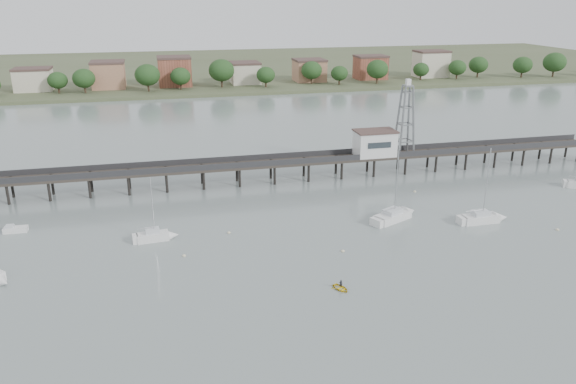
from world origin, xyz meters
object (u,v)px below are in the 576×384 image
white_tender (15,230)px  yellow_dinghy (341,289)px  lattice_tower (406,120)px  sailboat_c (399,215)px  sailboat_d (487,218)px  pier (255,164)px  sailboat_b (158,236)px

white_tender → yellow_dinghy: bearing=-32.0°
lattice_tower → white_tender: bearing=-168.0°
sailboat_c → sailboat_d: size_ratio=1.12×
sailboat_c → white_tender: bearing=146.0°
sailboat_c → yellow_dinghy: bearing=-155.6°
pier → sailboat_c: sailboat_c is taller
white_tender → sailboat_d: bearing=-8.7°
pier → white_tender: bearing=-159.5°
pier → lattice_tower: size_ratio=9.68×
sailboat_b → yellow_dinghy: size_ratio=4.20×
pier → sailboat_b: bearing=-129.2°
sailboat_d → lattice_tower: bearing=94.2°
pier → lattice_tower: 32.34m
sailboat_c → yellow_dinghy: sailboat_c is taller
sailboat_b → white_tender: size_ratio=2.92×
yellow_dinghy → sailboat_b: bearing=112.6°
pier → sailboat_c: size_ratio=10.05×
lattice_tower → sailboat_d: 30.87m
sailboat_c → yellow_dinghy: (-17.07, -20.64, -0.63)m
pier → yellow_dinghy: bearing=-86.3°
sailboat_d → white_tender: size_ratio=3.68×
sailboat_b → yellow_dinghy: 30.63m
sailboat_b → white_tender: sailboat_b is taller
lattice_tower → sailboat_b: (-50.93, -23.85, -10.44)m
sailboat_d → yellow_dinghy: sailboat_d is taller
lattice_tower → sailboat_c: (-11.54, -24.18, -10.47)m
sailboat_d → sailboat_b: 53.23m
sailboat_d → sailboat_b: bearing=174.7°
sailboat_d → sailboat_b: (-52.98, 5.12, 0.02)m
sailboat_c → white_tender: size_ratio=4.12×
pier → sailboat_b: (-19.43, -23.85, -3.14)m
sailboat_b → sailboat_c: bearing=-6.0°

